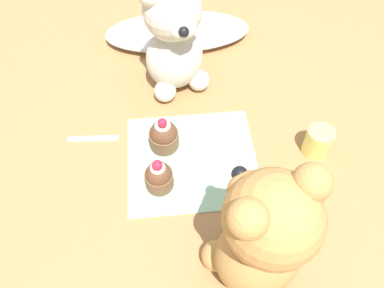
{
  "coord_description": "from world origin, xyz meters",
  "views": [
    {
      "loc": [
        -0.04,
        -0.4,
        0.62
      ],
      "look_at": [
        0.0,
        0.0,
        0.06
      ],
      "focal_mm": 35.0,
      "sensor_mm": 36.0,
      "label": 1
    }
  ],
  "objects_px": {
    "cupcake_near_cream_bear": "(164,136)",
    "teaspoon": "(93,138)",
    "teddy_bear_cream": "(174,40)",
    "teddy_bear_tan": "(263,237)",
    "juice_glass": "(317,141)",
    "cupcake_near_tan_bear": "(159,176)"
  },
  "relations": [
    {
      "from": "cupcake_near_cream_bear",
      "to": "teaspoon",
      "type": "xyz_separation_m",
      "value": [
        -0.15,
        0.03,
        -0.03
      ]
    },
    {
      "from": "teddy_bear_cream",
      "to": "teddy_bear_tan",
      "type": "xyz_separation_m",
      "value": [
        0.09,
        -0.43,
        0.01
      ]
    },
    {
      "from": "teddy_bear_cream",
      "to": "juice_glass",
      "type": "distance_m",
      "value": 0.35
    },
    {
      "from": "teddy_bear_tan",
      "to": "cupcake_near_cream_bear",
      "type": "relative_size",
      "value": 3.54
    },
    {
      "from": "cupcake_near_tan_bear",
      "to": "teaspoon",
      "type": "relative_size",
      "value": 0.73
    },
    {
      "from": "teddy_bear_tan",
      "to": "juice_glass",
      "type": "relative_size",
      "value": 4.44
    },
    {
      "from": "teddy_bear_tan",
      "to": "teaspoon",
      "type": "height_order",
      "value": "teddy_bear_tan"
    },
    {
      "from": "teddy_bear_tan",
      "to": "cupcake_near_tan_bear",
      "type": "height_order",
      "value": "teddy_bear_tan"
    },
    {
      "from": "cupcake_near_tan_bear",
      "to": "juice_glass",
      "type": "relative_size",
      "value": 1.23
    },
    {
      "from": "teaspoon",
      "to": "cupcake_near_cream_bear",
      "type": "bearing_deg",
      "value": -8.18
    },
    {
      "from": "teddy_bear_cream",
      "to": "teddy_bear_tan",
      "type": "distance_m",
      "value": 0.44
    },
    {
      "from": "cupcake_near_cream_bear",
      "to": "teaspoon",
      "type": "height_order",
      "value": "cupcake_near_cream_bear"
    },
    {
      "from": "juice_glass",
      "to": "teddy_bear_tan",
      "type": "bearing_deg",
      "value": -127.84
    },
    {
      "from": "teddy_bear_cream",
      "to": "cupcake_near_cream_bear",
      "type": "relative_size",
      "value": 3.3
    },
    {
      "from": "teddy_bear_cream",
      "to": "cupcake_near_cream_bear",
      "type": "distance_m",
      "value": 0.2
    },
    {
      "from": "teddy_bear_cream",
      "to": "cupcake_near_cream_bear",
      "type": "xyz_separation_m",
      "value": [
        -0.04,
        -0.17,
        -0.09
      ]
    },
    {
      "from": "teaspoon",
      "to": "teddy_bear_tan",
      "type": "bearing_deg",
      "value": -42.9
    },
    {
      "from": "cupcake_near_tan_bear",
      "to": "juice_glass",
      "type": "height_order",
      "value": "cupcake_near_tan_bear"
    },
    {
      "from": "teddy_bear_cream",
      "to": "cupcake_near_cream_bear",
      "type": "height_order",
      "value": "teddy_bear_cream"
    },
    {
      "from": "teddy_bear_cream",
      "to": "teaspoon",
      "type": "bearing_deg",
      "value": -160.7
    },
    {
      "from": "cupcake_near_cream_bear",
      "to": "juice_glass",
      "type": "relative_size",
      "value": 1.26
    },
    {
      "from": "juice_glass",
      "to": "teaspoon",
      "type": "relative_size",
      "value": 0.59
    }
  ]
}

